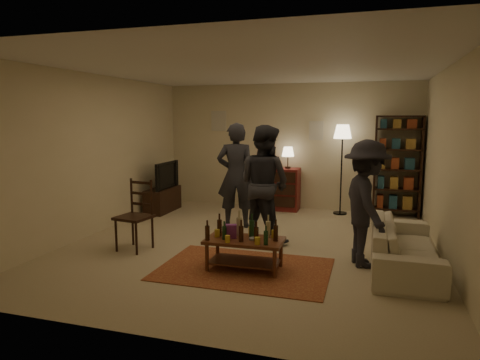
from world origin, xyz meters
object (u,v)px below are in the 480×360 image
at_px(dining_chair, 137,212).
at_px(dresser, 276,188).
at_px(floor_lamp, 342,138).
at_px(person_right, 264,184).
at_px(coffee_table, 244,241).
at_px(bookshelf, 397,165).
at_px(tv_stand, 163,193).
at_px(sofa, 404,246).
at_px(person_left, 236,175).
at_px(person_by_sofa, 366,204).

relative_size(dining_chair, dresser, 0.79).
bearing_deg(floor_lamp, person_right, -113.58).
relative_size(coffee_table, bookshelf, 0.51).
distance_m(dining_chair, floor_lamp, 4.44).
distance_m(tv_stand, sofa, 5.14).
relative_size(coffee_table, person_right, 0.55).
bearing_deg(tv_stand, person_left, -22.31).
distance_m(floor_lamp, person_right, 2.67).
xyz_separation_m(tv_stand, floor_lamp, (3.62, 0.85, 1.18)).
distance_m(dining_chair, dresser, 3.67).
relative_size(dining_chair, person_left, 0.57).
relative_size(tv_stand, person_right, 0.57).
relative_size(dining_chair, bookshelf, 0.53).
distance_m(coffee_table, tv_stand, 3.90).
distance_m(bookshelf, person_by_sofa, 3.27).
xyz_separation_m(bookshelf, person_left, (-2.82, -1.75, -0.09)).
bearing_deg(tv_stand, dining_chair, -71.19).
bearing_deg(person_left, person_right, 119.64).
bearing_deg(person_by_sofa, floor_lamp, -8.58).
height_order(dining_chair, dresser, dresser).
relative_size(person_right, person_by_sofa, 1.10).
xyz_separation_m(dresser, person_by_sofa, (1.89, -3.15, 0.37)).
distance_m(sofa, person_right, 2.26).
distance_m(coffee_table, dining_chair, 1.86).
bearing_deg(dresser, sofa, -52.46).
relative_size(floor_lamp, person_right, 0.99).
distance_m(tv_stand, dresser, 2.43).
xyz_separation_m(coffee_table, dining_chair, (-1.80, 0.40, 0.19)).
distance_m(dresser, floor_lamp, 1.75).
height_order(sofa, person_by_sofa, person_by_sofa).
xyz_separation_m(dresser, floor_lamp, (1.36, -0.06, 1.09)).
xyz_separation_m(person_left, person_right, (0.71, -0.76, -0.01)).
height_order(bookshelf, person_by_sofa, bookshelf).
height_order(coffee_table, sofa, coffee_table).
bearing_deg(sofa, bookshelf, -0.82).
height_order(person_right, person_by_sofa, person_right).
xyz_separation_m(bookshelf, floor_lamp, (-1.07, -0.13, 0.53)).
xyz_separation_m(sofa, person_left, (-2.78, 1.43, 0.64)).
bearing_deg(person_left, dresser, -116.23).
height_order(floor_lamp, person_right, person_right).
xyz_separation_m(dining_chair, person_right, (1.74, 0.95, 0.36)).
distance_m(person_left, person_right, 1.04).
relative_size(tv_stand, bookshelf, 0.52).
height_order(coffee_table, person_right, person_right).
xyz_separation_m(person_right, person_by_sofa, (1.57, -0.71, -0.09)).
bearing_deg(person_by_sofa, dresser, 12.67).
distance_m(dresser, sofa, 3.93).
xyz_separation_m(coffee_table, person_right, (-0.07, 1.34, 0.56)).
bearing_deg(tv_stand, person_by_sofa, -28.39).
height_order(tv_stand, sofa, tv_stand).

